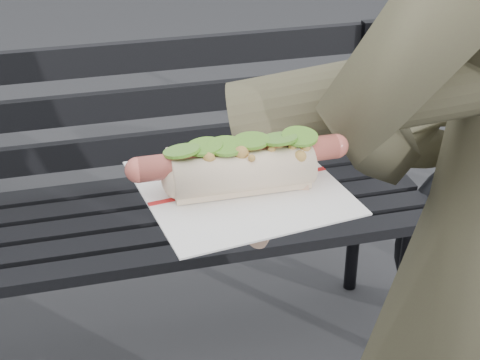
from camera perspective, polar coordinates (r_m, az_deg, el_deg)
The scene contains 2 objects.
park_bench at distance 1.92m, azimuth -8.35°, elevation -0.71°, with size 1.50×0.44×0.88m.
held_hotdog at distance 0.83m, azimuth 12.31°, elevation 5.73°, with size 0.64×0.31×0.20m.
Camera 1 is at (-0.12, -0.71, 1.48)m, focal length 55.00 mm.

